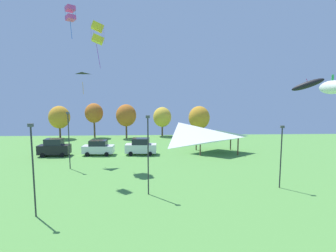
{
  "coord_description": "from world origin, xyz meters",
  "views": [
    {
      "loc": [
        -1.56,
        1.11,
        8.89
      ],
      "look_at": [
        -0.89,
        16.36,
        7.12
      ],
      "focal_mm": 28.0,
      "sensor_mm": 36.0,
      "label": 1
    }
  ],
  "objects_px": {
    "treeline_tree_1": "(94,113)",
    "treeline_tree_3": "(162,117)",
    "parked_car_second_from_left": "(98,148)",
    "treeline_tree_4": "(199,118)",
    "kite_flying_6": "(332,87)",
    "treeline_tree_0": "(59,117)",
    "light_post_2": "(69,137)",
    "kite_flying_3": "(98,33)",
    "light_post_0": "(148,151)",
    "parked_car_third_from_left": "(141,147)",
    "park_pavilion": "(216,133)",
    "kite_flying_2": "(70,13)",
    "treeline_tree_2": "(126,115)",
    "kite_flying_0": "(178,145)",
    "light_post_1": "(33,165)",
    "kite_flying_7": "(82,77)",
    "kite_flying_1": "(308,85)",
    "light_post_3": "(281,153)",
    "parked_car_leftmost": "(54,148)"
  },
  "relations": [
    {
      "from": "kite_flying_7",
      "to": "kite_flying_3",
      "type": "bearing_deg",
      "value": -13.42
    },
    {
      "from": "parked_car_second_from_left",
      "to": "light_post_1",
      "type": "height_order",
      "value": "light_post_1"
    },
    {
      "from": "kite_flying_0",
      "to": "parked_car_leftmost",
      "type": "bearing_deg",
      "value": 117.43
    },
    {
      "from": "kite_flying_6",
      "to": "parked_car_third_from_left",
      "type": "xyz_separation_m",
      "value": [
        -17.58,
        16.94,
        -8.39
      ]
    },
    {
      "from": "kite_flying_3",
      "to": "light_post_1",
      "type": "distance_m",
      "value": 20.05
    },
    {
      "from": "kite_flying_0",
      "to": "kite_flying_2",
      "type": "relative_size",
      "value": 0.73
    },
    {
      "from": "light_post_2",
      "to": "treeline_tree_4",
      "type": "height_order",
      "value": "light_post_2"
    },
    {
      "from": "kite_flying_1",
      "to": "treeline_tree_4",
      "type": "bearing_deg",
      "value": 93.36
    },
    {
      "from": "parked_car_second_from_left",
      "to": "light_post_0",
      "type": "xyz_separation_m",
      "value": [
        8.01,
        -16.19,
        2.88
      ]
    },
    {
      "from": "kite_flying_6",
      "to": "treeline_tree_4",
      "type": "height_order",
      "value": "kite_flying_6"
    },
    {
      "from": "kite_flying_2",
      "to": "parked_car_second_from_left",
      "type": "xyz_separation_m",
      "value": [
        0.49,
        9.14,
        -16.65
      ]
    },
    {
      "from": "kite_flying_0",
      "to": "treeline_tree_1",
      "type": "height_order",
      "value": "kite_flying_0"
    },
    {
      "from": "light_post_1",
      "to": "light_post_0",
      "type": "bearing_deg",
      "value": 26.23
    },
    {
      "from": "kite_flying_0",
      "to": "parked_car_second_from_left",
      "type": "distance_m",
      "value": 32.89
    },
    {
      "from": "treeline_tree_3",
      "to": "kite_flying_2",
      "type": "bearing_deg",
      "value": -110.97
    },
    {
      "from": "kite_flying_3",
      "to": "parked_car_second_from_left",
      "type": "bearing_deg",
      "value": 106.6
    },
    {
      "from": "kite_flying_3",
      "to": "light_post_2",
      "type": "distance_m",
      "value": 13.44
    },
    {
      "from": "parked_car_second_from_left",
      "to": "treeline_tree_4",
      "type": "relative_size",
      "value": 0.69
    },
    {
      "from": "kite_flying_6",
      "to": "treeline_tree_0",
      "type": "xyz_separation_m",
      "value": [
        -35.23,
        32.51,
        -5.15
      ]
    },
    {
      "from": "kite_flying_7",
      "to": "park_pavilion",
      "type": "distance_m",
      "value": 21.32
    },
    {
      "from": "kite_flying_1",
      "to": "parked_car_second_from_left",
      "type": "bearing_deg",
      "value": 135.32
    },
    {
      "from": "kite_flying_3",
      "to": "light_post_0",
      "type": "height_order",
      "value": "kite_flying_3"
    },
    {
      "from": "parked_car_leftmost",
      "to": "treeline_tree_1",
      "type": "bearing_deg",
      "value": 82.34
    },
    {
      "from": "kite_flying_6",
      "to": "kite_flying_7",
      "type": "relative_size",
      "value": 2.26
    },
    {
      "from": "parked_car_second_from_left",
      "to": "treeline_tree_2",
      "type": "distance_m",
      "value": 16.33
    },
    {
      "from": "kite_flying_0",
      "to": "light_post_1",
      "type": "xyz_separation_m",
      "value": [
        -9.66,
        10.65,
        -3.43
      ]
    },
    {
      "from": "light_post_2",
      "to": "treeline_tree_0",
      "type": "bearing_deg",
      "value": 112.29
    },
    {
      "from": "kite_flying_3",
      "to": "parked_car_third_from_left",
      "type": "xyz_separation_m",
      "value": [
        4.94,
        4.92,
        -15.44
      ]
    },
    {
      "from": "treeline_tree_0",
      "to": "light_post_1",
      "type": "bearing_deg",
      "value": -72.84
    },
    {
      "from": "treeline_tree_1",
      "to": "treeline_tree_3",
      "type": "relative_size",
      "value": 1.14
    },
    {
      "from": "kite_flying_0",
      "to": "light_post_1",
      "type": "relative_size",
      "value": 0.37
    },
    {
      "from": "kite_flying_1",
      "to": "treeline_tree_1",
      "type": "relative_size",
      "value": 0.31
    },
    {
      "from": "kite_flying_7",
      "to": "light_post_3",
      "type": "xyz_separation_m",
      "value": [
        21.52,
        -10.73,
        -7.84
      ]
    },
    {
      "from": "kite_flying_1",
      "to": "kite_flying_6",
      "type": "relative_size",
      "value": 0.42
    },
    {
      "from": "parked_car_second_from_left",
      "to": "treeline_tree_3",
      "type": "xyz_separation_m",
      "value": [
        10.04,
        18.34,
        3.09
      ]
    },
    {
      "from": "parked_car_second_from_left",
      "to": "treeline_tree_1",
      "type": "relative_size",
      "value": 0.63
    },
    {
      "from": "kite_flying_6",
      "to": "parked_car_second_from_left",
      "type": "bearing_deg",
      "value": 144.81
    },
    {
      "from": "kite_flying_7",
      "to": "light_post_1",
      "type": "bearing_deg",
      "value": -87.67
    },
    {
      "from": "parked_car_leftmost",
      "to": "treeline_tree_3",
      "type": "bearing_deg",
      "value": 47.56
    },
    {
      "from": "treeline_tree_1",
      "to": "parked_car_second_from_left",
      "type": "bearing_deg",
      "value": -75.17
    },
    {
      "from": "parked_car_third_from_left",
      "to": "park_pavilion",
      "type": "bearing_deg",
      "value": 6.98
    },
    {
      "from": "kite_flying_6",
      "to": "light_post_0",
      "type": "height_order",
      "value": "kite_flying_6"
    },
    {
      "from": "kite_flying_1",
      "to": "light_post_1",
      "type": "xyz_separation_m",
      "value": [
        -20.27,
        -0.38,
        -5.84
      ]
    },
    {
      "from": "kite_flying_7",
      "to": "parked_car_second_from_left",
      "type": "distance_m",
      "value": 11.08
    },
    {
      "from": "treeline_tree_0",
      "to": "treeline_tree_3",
      "type": "xyz_separation_m",
      "value": [
        21.3,
        2.73,
        -0.26
      ]
    },
    {
      "from": "light_post_2",
      "to": "kite_flying_3",
      "type": "bearing_deg",
      "value": 37.65
    },
    {
      "from": "treeline_tree_2",
      "to": "treeline_tree_4",
      "type": "xyz_separation_m",
      "value": [
        15.5,
        0.83,
        -0.6
      ]
    },
    {
      "from": "kite_flying_1",
      "to": "light_post_2",
      "type": "distance_m",
      "value": 25.85
    },
    {
      "from": "kite_flying_3",
      "to": "kite_flying_2",
      "type": "bearing_deg",
      "value": -114.57
    },
    {
      "from": "kite_flying_6",
      "to": "treeline_tree_4",
      "type": "xyz_separation_m",
      "value": [
        -6.04,
        33.46,
        -5.43
      ]
    }
  ]
}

